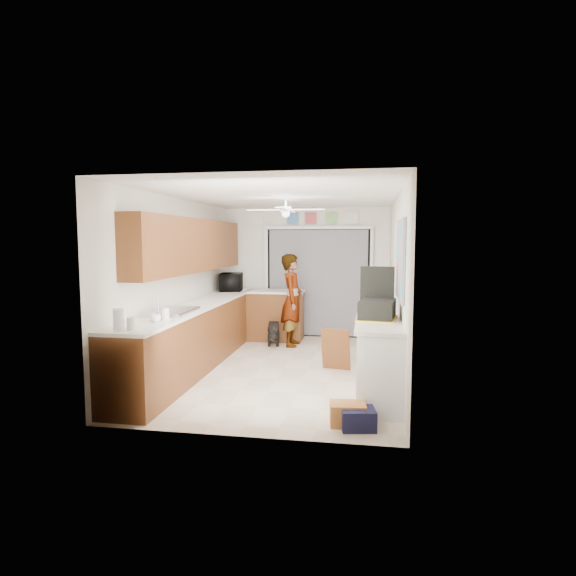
{
  "coord_description": "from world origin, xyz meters",
  "views": [
    {
      "loc": [
        1.2,
        -6.82,
        1.88
      ],
      "look_at": [
        0.0,
        0.4,
        1.15
      ],
      "focal_mm": 30.0,
      "sensor_mm": 36.0,
      "label": 1
    }
  ],
  "objects_px": {
    "suitcase": "(377,309)",
    "dog": "(274,332)",
    "cardboard_box": "(348,414)",
    "paper_towel_roll": "(118,320)",
    "man": "(292,300)",
    "cup": "(156,318)",
    "microwave": "(231,282)",
    "navy_crate": "(358,419)"
  },
  "relations": [
    {
      "from": "cup",
      "to": "paper_towel_roll",
      "type": "relative_size",
      "value": 0.49
    },
    {
      "from": "man",
      "to": "microwave",
      "type": "bearing_deg",
      "value": 75.86
    },
    {
      "from": "cardboard_box",
      "to": "man",
      "type": "distance_m",
      "value": 3.82
    },
    {
      "from": "man",
      "to": "paper_towel_roll",
      "type": "bearing_deg",
      "value": 160.53
    },
    {
      "from": "paper_towel_roll",
      "to": "suitcase",
      "type": "height_order",
      "value": "paper_towel_roll"
    },
    {
      "from": "microwave",
      "to": "man",
      "type": "distance_m",
      "value": 1.25
    },
    {
      "from": "cup",
      "to": "man",
      "type": "bearing_deg",
      "value": 71.32
    },
    {
      "from": "paper_towel_roll",
      "to": "suitcase",
      "type": "relative_size",
      "value": 0.44
    },
    {
      "from": "microwave",
      "to": "navy_crate",
      "type": "distance_m",
      "value": 4.73
    },
    {
      "from": "cup",
      "to": "man",
      "type": "xyz_separation_m",
      "value": [
        1.09,
        3.22,
        -0.17
      ]
    },
    {
      "from": "paper_towel_roll",
      "to": "cup",
      "type": "bearing_deg",
      "value": 76.38
    },
    {
      "from": "dog",
      "to": "suitcase",
      "type": "bearing_deg",
      "value": -64.06
    },
    {
      "from": "microwave",
      "to": "suitcase",
      "type": "bearing_deg",
      "value": -148.96
    },
    {
      "from": "microwave",
      "to": "paper_towel_roll",
      "type": "relative_size",
      "value": 2.53
    },
    {
      "from": "paper_towel_roll",
      "to": "cardboard_box",
      "type": "height_order",
      "value": "paper_towel_roll"
    },
    {
      "from": "cardboard_box",
      "to": "paper_towel_roll",
      "type": "bearing_deg",
      "value": -174.7
    },
    {
      "from": "microwave",
      "to": "navy_crate",
      "type": "bearing_deg",
      "value": -159.96
    },
    {
      "from": "cup",
      "to": "cardboard_box",
      "type": "height_order",
      "value": "cup"
    },
    {
      "from": "cup",
      "to": "navy_crate",
      "type": "bearing_deg",
      "value": -10.92
    },
    {
      "from": "cardboard_box",
      "to": "dog",
      "type": "xyz_separation_m",
      "value": [
        -1.48,
        3.58,
        0.12
      ]
    },
    {
      "from": "microwave",
      "to": "man",
      "type": "relative_size",
      "value": 0.36
    },
    {
      "from": "suitcase",
      "to": "man",
      "type": "relative_size",
      "value": 0.32
    },
    {
      "from": "microwave",
      "to": "cardboard_box",
      "type": "bearing_deg",
      "value": -160.53
    },
    {
      "from": "suitcase",
      "to": "dog",
      "type": "bearing_deg",
      "value": 132.52
    },
    {
      "from": "cup",
      "to": "paper_towel_roll",
      "type": "distance_m",
      "value": 0.6
    },
    {
      "from": "microwave",
      "to": "dog",
      "type": "relative_size",
      "value": 1.01
    },
    {
      "from": "paper_towel_roll",
      "to": "navy_crate",
      "type": "relative_size",
      "value": 0.7
    },
    {
      "from": "cup",
      "to": "suitcase",
      "type": "distance_m",
      "value": 2.6
    },
    {
      "from": "paper_towel_roll",
      "to": "suitcase",
      "type": "xyz_separation_m",
      "value": [
        2.66,
        1.23,
        -0.0
      ]
    },
    {
      "from": "paper_towel_roll",
      "to": "man",
      "type": "relative_size",
      "value": 0.14
    },
    {
      "from": "paper_towel_roll",
      "to": "dog",
      "type": "bearing_deg",
      "value": 76.81
    },
    {
      "from": "microwave",
      "to": "paper_towel_roll",
      "type": "xyz_separation_m",
      "value": [
        -0.04,
        -4.07,
        -0.05
      ]
    },
    {
      "from": "microwave",
      "to": "cardboard_box",
      "type": "height_order",
      "value": "microwave"
    },
    {
      "from": "cup",
      "to": "cardboard_box",
      "type": "relative_size",
      "value": 0.32
    },
    {
      "from": "cardboard_box",
      "to": "cup",
      "type": "bearing_deg",
      "value": 170.74
    },
    {
      "from": "suitcase",
      "to": "cup",
      "type": "bearing_deg",
      "value": -157.73
    },
    {
      "from": "microwave",
      "to": "cup",
      "type": "xyz_separation_m",
      "value": [
        0.1,
        -3.48,
        -0.12
      ]
    },
    {
      "from": "paper_towel_roll",
      "to": "suitcase",
      "type": "distance_m",
      "value": 2.93
    },
    {
      "from": "cup",
      "to": "navy_crate",
      "type": "xyz_separation_m",
      "value": [
        2.33,
        -0.45,
        -0.88
      ]
    },
    {
      "from": "cup",
      "to": "paper_towel_roll",
      "type": "xyz_separation_m",
      "value": [
        -0.14,
        -0.58,
        0.07
      ]
    },
    {
      "from": "suitcase",
      "to": "navy_crate",
      "type": "distance_m",
      "value": 1.46
    },
    {
      "from": "suitcase",
      "to": "navy_crate",
      "type": "bearing_deg",
      "value": -91.95
    }
  ]
}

